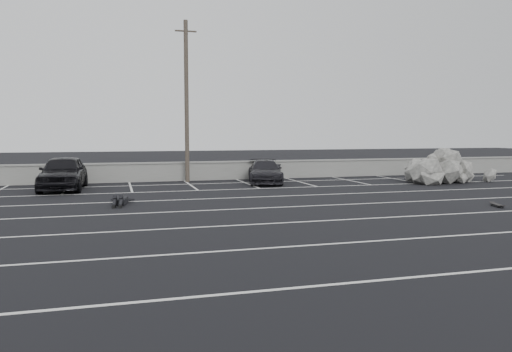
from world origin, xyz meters
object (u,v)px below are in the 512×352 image
object	(u,v)px
car_right	(265,172)
person	(121,197)
utility_pole	(187,101)
riprap_pile	(434,172)
skateboard	(497,205)
car_left	(63,173)
trash_bin	(276,172)

from	to	relation	value
car_right	person	xyz separation A→B (m)	(-7.53, -5.95, -0.38)
car_right	utility_pole	distance (m)	5.71
utility_pole	riprap_pile	bearing A→B (deg)	-17.44
skateboard	utility_pole	bearing A→B (deg)	145.86
person	car_left	bearing A→B (deg)	123.07
car_left	riprap_pile	xyz separation A→B (m)	(18.94, -1.92, -0.24)
person	skateboard	bearing A→B (deg)	-10.83
person	skateboard	xyz separation A→B (m)	(13.19, -4.59, -0.16)
utility_pole	skateboard	bearing A→B (deg)	-51.98
trash_bin	skateboard	size ratio (longest dim) A/B	1.10
car_left	person	world-z (taller)	car_left
car_right	utility_pole	xyz separation A→B (m)	(-3.92, 1.71, 3.78)
car_left	skateboard	xyz separation A→B (m)	(15.75, -10.16, -0.74)
car_right	person	world-z (taller)	car_right
car_right	trash_bin	xyz separation A→B (m)	(1.19, 1.75, -0.17)
skateboard	riprap_pile	bearing A→B (deg)	86.65
person	trash_bin	bearing A→B (deg)	49.79
car_left	riprap_pile	distance (m)	19.04
car_right	person	distance (m)	9.61
person	skateboard	distance (m)	13.96
car_right	skateboard	size ratio (longest dim) A/B	5.27
trash_bin	riprap_pile	world-z (taller)	riprap_pile
riprap_pile	person	distance (m)	16.79
utility_pole	riprap_pile	size ratio (longest dim) A/B	1.55
car_left	car_right	world-z (taller)	car_left
trash_bin	car_right	bearing A→B (deg)	-124.29
trash_bin	person	xyz separation A→B (m)	(-8.72, -7.70, -0.21)
car_left	person	xyz separation A→B (m)	(2.56, -5.57, -0.58)
trash_bin	riprap_pile	bearing A→B (deg)	-27.87
car_right	trash_bin	size ratio (longest dim) A/B	4.79
utility_pole	trash_bin	bearing A→B (deg)	0.43
car_right	trash_bin	bearing A→B (deg)	69.33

